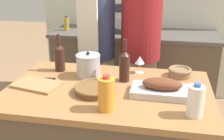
# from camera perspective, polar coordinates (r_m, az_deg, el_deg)

# --- Properties ---
(back_counter) EXTENTS (1.90, 0.60, 0.89)m
(back_counter) POSITION_cam_1_polar(r_m,az_deg,el_deg) (3.38, 4.33, 0.29)
(back_counter) COLOR brown
(back_counter) RESTS_ON ground_plane
(roasting_pan) EXTENTS (0.38, 0.20, 0.11)m
(roasting_pan) POSITION_cam_1_polar(r_m,az_deg,el_deg) (1.76, 10.09, -3.75)
(roasting_pan) COLOR #BCBCC1
(roasting_pan) RESTS_ON kitchen_island
(wicker_basket) EXTENTS (0.27, 0.27, 0.05)m
(wicker_basket) POSITION_cam_1_polar(r_m,az_deg,el_deg) (1.78, -3.49, -3.83)
(wicker_basket) COLOR brown
(wicker_basket) RESTS_ON kitchen_island
(cutting_board) EXTENTS (0.34, 0.25, 0.02)m
(cutting_board) POSITION_cam_1_polar(r_m,az_deg,el_deg) (1.94, -14.94, -2.89)
(cutting_board) COLOR #AD7F51
(cutting_board) RESTS_ON kitchen_island
(stock_pot) EXTENTS (0.17, 0.17, 0.19)m
(stock_pot) POSITION_cam_1_polar(r_m,az_deg,el_deg) (2.01, -4.83, 0.90)
(stock_pot) COLOR #B7B7BC
(stock_pot) RESTS_ON kitchen_island
(mixing_bowl) EXTENTS (0.17, 0.17, 0.06)m
(mixing_bowl) POSITION_cam_1_polar(r_m,az_deg,el_deg) (2.07, 13.59, -0.39)
(mixing_bowl) COLOR #846647
(mixing_bowl) RESTS_ON kitchen_island
(juice_jug) EXTENTS (0.09, 0.09, 0.21)m
(juice_jug) POSITION_cam_1_polar(r_m,az_deg,el_deg) (1.54, -1.16, -4.91)
(juice_jug) COLOR orange
(juice_jug) RESTS_ON kitchen_island
(milk_jug) EXTENTS (0.09, 0.09, 0.19)m
(milk_jug) POSITION_cam_1_polar(r_m,az_deg,el_deg) (1.55, 16.63, -6.08)
(milk_jug) COLOR white
(milk_jug) RESTS_ON kitchen_island
(wine_bottle_green) EXTENTS (0.08, 0.08, 0.28)m
(wine_bottle_green) POSITION_cam_1_polar(r_m,az_deg,el_deg) (2.14, -10.62, 2.67)
(wine_bottle_green) COLOR #381E19
(wine_bottle_green) RESTS_ON kitchen_island
(wine_bottle_dark) EXTENTS (0.07, 0.07, 0.30)m
(wine_bottle_dark) POSITION_cam_1_polar(r_m,az_deg,el_deg) (1.92, 2.54, 1.04)
(wine_bottle_dark) COLOR #381E19
(wine_bottle_dark) RESTS_ON kitchen_island
(wine_glass_left) EXTENTS (0.07, 0.07, 0.13)m
(wine_glass_left) POSITION_cam_1_polar(r_m,az_deg,el_deg) (2.07, 5.65, 1.89)
(wine_glass_left) COLOR silver
(wine_glass_left) RESTS_ON kitchen_island
(knife_chef) EXTENTS (0.22, 0.06, 0.01)m
(knife_chef) POSITION_cam_1_polar(r_m,az_deg,el_deg) (2.04, -14.15, -1.75)
(knife_chef) COLOR #B7B7BC
(knife_chef) RESTS_ON kitchen_island
(stand_mixer) EXTENTS (0.18, 0.14, 0.33)m
(stand_mixer) POSITION_cam_1_polar(r_m,az_deg,el_deg) (3.17, 2.23, 9.89)
(stand_mixer) COLOR #333842
(stand_mixer) RESTS_ON back_counter
(condiment_bottle_tall) EXTENTS (0.06, 0.06, 0.17)m
(condiment_bottle_tall) POSITION_cam_1_polar(r_m,az_deg,el_deg) (3.36, -9.25, 9.23)
(condiment_bottle_tall) COLOR #B28E2D
(condiment_bottle_tall) RESTS_ON back_counter
(condiment_bottle_short) EXTENTS (0.05, 0.05, 0.15)m
(condiment_bottle_short) POSITION_cam_1_polar(r_m,az_deg,el_deg) (3.11, 6.38, 8.21)
(condiment_bottle_short) COLOR #234C28
(condiment_bottle_short) RESTS_ON back_counter
(person_cook_aproned) EXTENTS (0.33, 0.34, 1.67)m
(person_cook_aproned) POSITION_cam_1_polar(r_m,az_deg,el_deg) (2.61, -2.83, 5.35)
(person_cook_aproned) COLOR beige
(person_cook_aproned) RESTS_ON ground_plane
(person_cook_guest) EXTENTS (0.36, 0.36, 1.69)m
(person_cook_guest) POSITION_cam_1_polar(r_m,az_deg,el_deg) (2.57, 5.83, 5.00)
(person_cook_guest) COLOR beige
(person_cook_guest) RESTS_ON ground_plane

